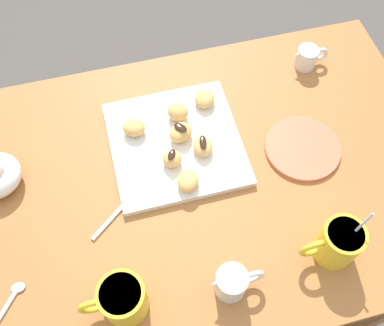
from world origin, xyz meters
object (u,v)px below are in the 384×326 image
Objects in this scene: coffee_mug_yellow_left at (338,243)px; beignet_2 at (134,128)px; dining_table at (200,203)px; beignet_3 at (188,181)px; beignet_6 at (204,98)px; chocolate_sauce_pitcher at (307,57)px; saucer_coral_left at (302,148)px; coffee_mug_yellow_right at (122,299)px; beignet_1 at (181,133)px; beignet_5 at (203,146)px; beignet_0 at (178,112)px; pastry_plate_square at (176,143)px; beignet_4 at (172,159)px; cream_pitcher_white at (232,282)px.

beignet_2 is at bearing -48.76° from coffee_mug_yellow_left.
beignet_3 is (0.04, 0.02, 0.17)m from dining_table.
chocolate_sauce_pitcher is at bearing -167.60° from beignet_6.
beignet_3 and beignet_6 have the same top height.
chocolate_sauce_pitcher is at bearing -113.05° from saucer_coral_left.
coffee_mug_yellow_right is at bearing 50.13° from beignet_3.
beignet_1 is 0.11m from beignet_6.
saucer_coral_left is 3.34× the size of beignet_2.
coffee_mug_yellow_left is 2.85× the size of beignet_5.
beignet_0 is 0.08m from beignet_6.
pastry_plate_square is at bearing -34.22° from beignet_5.
beignet_3 is at bearing 54.79° from beignet_5.
beignet_4 is at bearing -45.98° from coffee_mug_yellow_left.
saucer_coral_left is (0.10, 0.23, -0.03)m from chocolate_sauce_pitcher.
beignet_0 is 0.12m from beignet_4.
coffee_mug_yellow_left is at bearing 124.41° from beignet_1.
beignet_6 is at bearing -106.85° from beignet_5.
chocolate_sauce_pitcher is at bearing -125.27° from cream_pitcher_white.
beignet_1 reaches higher than beignet_4.
beignet_0 is 0.94× the size of beignet_5.
cream_pitcher_white is 0.61× the size of saucer_coral_left.
beignet_2 is (0.11, -0.39, -0.01)m from cream_pitcher_white.
beignet_3 is at bearing 27.09° from dining_table.
beignet_6 is (-0.18, -0.04, -0.00)m from beignet_2.
pastry_plate_square is 0.06m from beignet_4.
pastry_plate_square is at bearing 71.56° from beignet_0.
chocolate_sauce_pitcher is 1.65× the size of beignet_1.
beignet_6 is (-0.06, -0.18, 0.17)m from dining_table.
beignet_1 is at bearing 21.69° from chocolate_sauce_pitcher.
pastry_plate_square is 0.34m from cream_pitcher_white.
saucer_coral_left is at bearing -177.20° from dining_table.
beignet_2 reaches higher than beignet_5.
beignet_2 is at bearing 12.66° from chocolate_sauce_pitcher.
beignet_1 is at bearing -87.98° from cream_pitcher_white.
dining_table is 10.45× the size of cream_pitcher_white.
beignet_0 is 0.98× the size of beignet_2.
beignet_0 reaches higher than beignet_5.
beignet_2 is (0.33, -0.37, -0.02)m from coffee_mug_yellow_left.
coffee_mug_yellow_right is at bearing 63.07° from beignet_0.
beignet_1 reaches higher than beignet_6.
beignet_0 is 0.11m from beignet_2.
beignet_3 is at bearing 83.28° from beignet_0.
beignet_4 is at bearing 27.32° from chocolate_sauce_pitcher.
beignet_0 reaches higher than dining_table.
beignet_0 is at bearing -72.39° from beignet_5.
saucer_coral_left reaches higher than dining_table.
beignet_4 is (0.30, -0.03, 0.03)m from saucer_coral_left.
beignet_3 reaches higher than beignet_5.
beignet_6 is (0.28, 0.06, 0.00)m from chocolate_sauce_pitcher.
beignet_2 is at bearing 13.07° from beignet_6.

